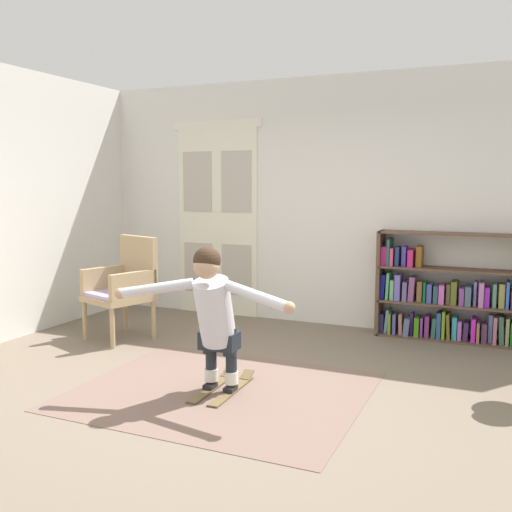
{
  "coord_description": "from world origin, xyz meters",
  "views": [
    {
      "loc": [
        1.88,
        -3.95,
        1.67
      ],
      "look_at": [
        -0.09,
        0.54,
        1.05
      ],
      "focal_mm": 40.37,
      "sensor_mm": 36.0,
      "label": 1
    }
  ],
  "objects_px": {
    "skis_pair": "(223,387)",
    "person_skier": "(214,309)",
    "wicker_chair": "(124,285)",
    "bookshelf": "(450,298)"
  },
  "relations": [
    {
      "from": "bookshelf",
      "to": "person_skier",
      "type": "bearing_deg",
      "value": -121.74
    },
    {
      "from": "wicker_chair",
      "to": "person_skier",
      "type": "bearing_deg",
      "value": -34.35
    },
    {
      "from": "skis_pair",
      "to": "person_skier",
      "type": "distance_m",
      "value": 0.7
    },
    {
      "from": "person_skier",
      "to": "skis_pair",
      "type": "bearing_deg",
      "value": 91.55
    },
    {
      "from": "skis_pair",
      "to": "person_skier",
      "type": "height_order",
      "value": "person_skier"
    },
    {
      "from": "wicker_chair",
      "to": "skis_pair",
      "type": "relative_size",
      "value": 1.48
    },
    {
      "from": "wicker_chair",
      "to": "person_skier",
      "type": "height_order",
      "value": "person_skier"
    },
    {
      "from": "skis_pair",
      "to": "person_skier",
      "type": "bearing_deg",
      "value": -88.45
    },
    {
      "from": "bookshelf",
      "to": "wicker_chair",
      "type": "distance_m",
      "value": 3.49
    },
    {
      "from": "wicker_chair",
      "to": "skis_pair",
      "type": "xyz_separation_m",
      "value": [
        1.7,
        -1.01,
        -0.56
      ]
    }
  ]
}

